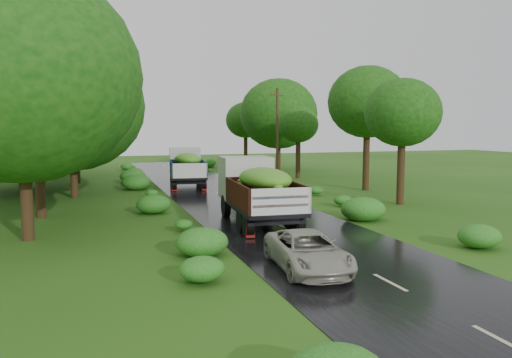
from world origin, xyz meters
name	(u,v)px	position (x,y,z in m)	size (l,w,h in m)	color
ground	(326,249)	(0.00, 0.00, 0.00)	(120.00, 120.00, 0.00)	#214E10
road	(276,223)	(0.00, 5.00, 0.01)	(6.50, 80.00, 0.02)	black
road_lines	(268,219)	(0.00, 6.00, 0.02)	(0.12, 69.60, 0.00)	#BFB78C
truck_near	(256,187)	(-0.78, 5.44, 1.62)	(2.88, 6.97, 2.87)	black
truck_far	(186,165)	(-1.22, 20.05, 1.55)	(3.08, 6.76, 2.74)	black
car	(308,251)	(-1.66, -2.13, 0.59)	(1.88, 4.08, 1.13)	#ACAB98
utility_pole	(277,134)	(6.25, 21.26, 3.77)	(1.24, 0.51, 7.32)	#382616
trees_left	(48,92)	(-10.34, 20.65, 6.61)	(8.00, 35.51, 9.71)	black
trees_right	(302,115)	(9.24, 23.29, 5.30)	(4.79, 31.35, 7.45)	black
shrubs	(224,191)	(0.00, 14.00, 0.35)	(11.90, 44.00, 0.70)	#16601A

